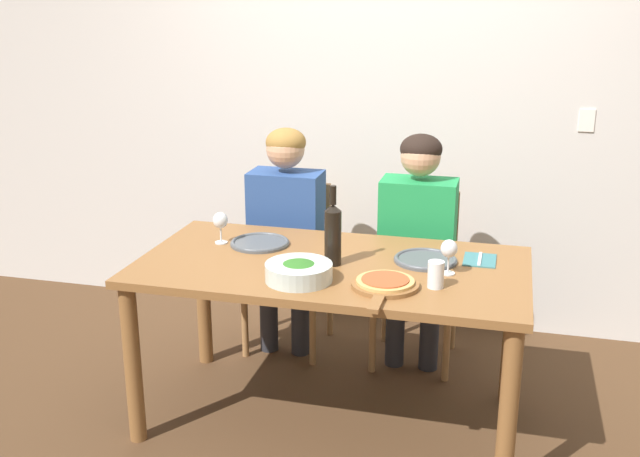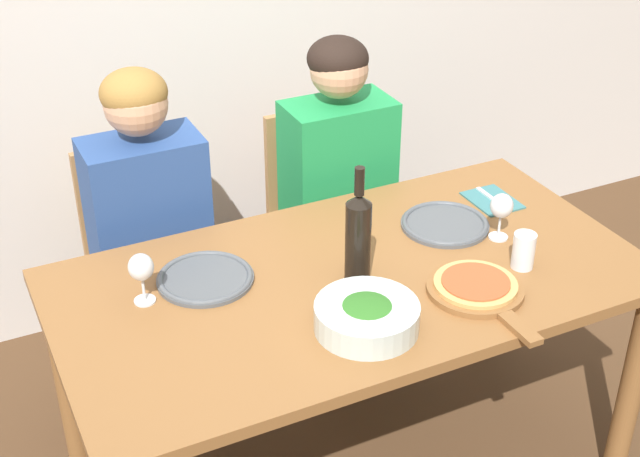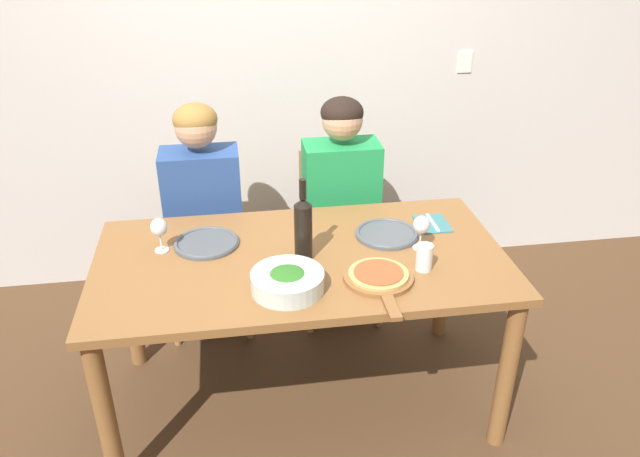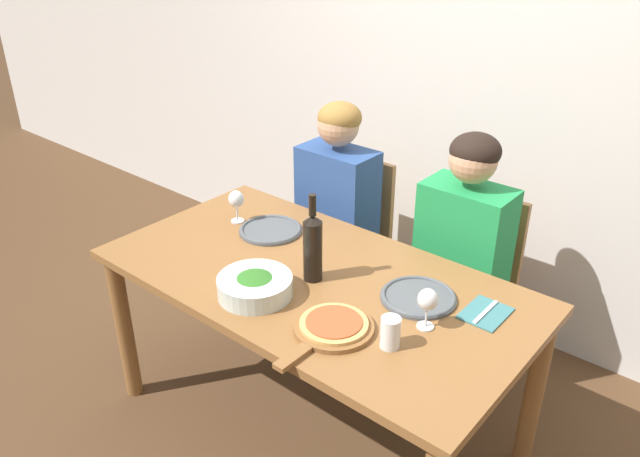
% 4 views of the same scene
% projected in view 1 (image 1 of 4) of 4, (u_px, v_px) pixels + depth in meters
% --- Properties ---
extents(ground_plane, '(40.00, 40.00, 0.00)m').
position_uv_depth(ground_plane, '(331.00, 417.00, 3.50)').
color(ground_plane, '#4C331E').
extents(back_wall, '(10.00, 0.06, 2.70)m').
position_uv_depth(back_wall, '(384.00, 94.00, 4.23)').
color(back_wall, silver).
rests_on(back_wall, ground).
extents(dining_table, '(1.69, 0.89, 0.77)m').
position_uv_depth(dining_table, '(332.00, 285.00, 3.30)').
color(dining_table, brown).
rests_on(dining_table, ground).
extents(chair_left, '(0.42, 0.42, 0.90)m').
position_uv_depth(chair_left, '(292.00, 258.00, 4.14)').
color(chair_left, '#9E7042').
rests_on(chair_left, ground).
extents(chair_right, '(0.42, 0.42, 0.90)m').
position_uv_depth(chair_right, '(418.00, 269.00, 3.97)').
color(chair_right, '#9E7042').
rests_on(chair_right, ground).
extents(person_woman, '(0.47, 0.51, 1.23)m').
position_uv_depth(person_woman, '(285.00, 220.00, 3.97)').
color(person_woman, '#28282D').
rests_on(person_woman, ground).
extents(person_man, '(0.47, 0.51, 1.23)m').
position_uv_depth(person_man, '(417.00, 230.00, 3.80)').
color(person_man, '#28282D').
rests_on(person_man, ground).
extents(wine_bottle, '(0.07, 0.07, 0.35)m').
position_uv_depth(wine_bottle, '(333.00, 233.00, 3.21)').
color(wine_bottle, black).
rests_on(wine_bottle, dining_table).
extents(broccoli_bowl, '(0.28, 0.28, 0.08)m').
position_uv_depth(broccoli_bowl, '(299.00, 272.00, 3.06)').
color(broccoli_bowl, silver).
rests_on(broccoli_bowl, dining_table).
extents(dinner_plate_left, '(0.28, 0.28, 0.02)m').
position_uv_depth(dinner_plate_left, '(260.00, 243.00, 3.50)').
color(dinner_plate_left, '#4C5156').
rests_on(dinner_plate_left, dining_table).
extents(dinner_plate_right, '(0.28, 0.28, 0.02)m').
position_uv_depth(dinner_plate_right, '(425.00, 259.00, 3.28)').
color(dinner_plate_right, '#4C5156').
rests_on(dinner_plate_right, dining_table).
extents(pizza_on_board, '(0.27, 0.41, 0.04)m').
position_uv_depth(pizza_on_board, '(385.00, 284.00, 2.99)').
color(pizza_on_board, brown).
rests_on(pizza_on_board, dining_table).
extents(wine_glass_left, '(0.07, 0.07, 0.15)m').
position_uv_depth(wine_glass_left, '(220.00, 222.00, 3.50)').
color(wine_glass_left, silver).
rests_on(wine_glass_left, dining_table).
extents(wine_glass_right, '(0.07, 0.07, 0.15)m').
position_uv_depth(wine_glass_right, '(449.00, 250.00, 3.11)').
color(wine_glass_right, silver).
rests_on(wine_glass_right, dining_table).
extents(water_tumbler, '(0.07, 0.07, 0.11)m').
position_uv_depth(water_tumbler, '(436.00, 274.00, 2.98)').
color(water_tumbler, silver).
rests_on(water_tumbler, dining_table).
extents(fork_on_napkin, '(0.14, 0.18, 0.01)m').
position_uv_depth(fork_on_napkin, '(480.00, 260.00, 3.29)').
color(fork_on_napkin, '#387075').
rests_on(fork_on_napkin, dining_table).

